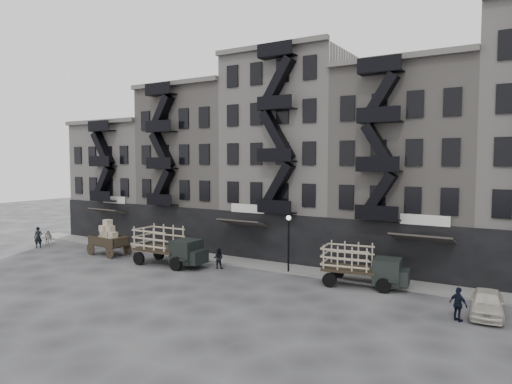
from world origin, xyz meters
The scene contains 15 objects.
ground centered at (0.00, 0.00, 0.00)m, with size 140.00×140.00×0.00m, color #38383A.
sidewalk centered at (0.00, 3.75, 0.07)m, with size 55.00×2.50×0.15m, color slate.
building_west centered at (-20.00, 9.83, 6.00)m, with size 10.00×11.35×13.20m.
building_midwest centered at (-10.00, 9.83, 7.50)m, with size 10.00×11.35×16.20m.
building_center centered at (0.00, 9.82, 8.50)m, with size 10.00×11.35×18.20m.
building_mideast centered at (10.00, 9.83, 7.50)m, with size 10.00×11.35×16.20m.
lamp_post centered at (3.00, 2.60, 2.78)m, with size 0.36×0.36×4.28m.
horse centered at (-22.45, 0.30, 0.76)m, with size 0.82×1.81×1.53m, color beige.
wagon centered at (-13.51, 0.20, 1.76)m, with size 3.74×2.15×3.08m.
stake_truck_west centered at (-6.26, 0.00, 1.73)m, with size 6.10×2.63×3.03m.
stake_truck_east centered at (8.70, 2.08, 1.56)m, with size 5.67×2.86×2.74m.
car_east centered at (16.23, 0.02, 0.69)m, with size 1.64×4.07×1.39m, color beige.
pedestrian_west centered at (-21.62, -1.12, 1.00)m, with size 0.73×0.48×2.00m, color black.
pedestrian_mid centered at (-2.27, 1.17, 0.79)m, with size 0.77×0.60×1.59m, color black.
policeman centered at (15.04, -1.67, 0.88)m, with size 1.04×0.43×1.77m, color black.
Camera 1 is at (18.16, -26.68, 8.28)m, focal length 32.00 mm.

